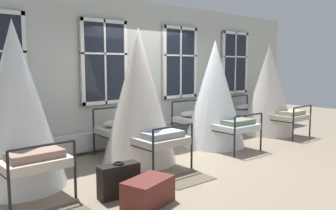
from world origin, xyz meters
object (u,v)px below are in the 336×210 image
at_px(cot_second, 139,98).
at_px(cot_third, 214,95).
at_px(cot_fourth, 268,91).
at_px(suitcase_dark, 119,180).
at_px(cot_first, 16,107).
at_px(travel_trunk, 148,192).

distance_m(cot_second, cot_third, 2.00).
relative_size(cot_fourth, suitcase_dark, 3.96).
bearing_deg(cot_third, cot_fourth, -88.01).
height_order(cot_third, suitcase_dark, cot_third).
relative_size(cot_first, travel_trunk, 3.73).
bearing_deg(suitcase_dark, cot_third, 23.96).
xyz_separation_m(cot_first, cot_fourth, (6.14, -0.04, -0.06)).
relative_size(cot_first, cot_second, 0.99).
relative_size(cot_second, travel_trunk, 3.76).
xyz_separation_m(suitcase_dark, travel_trunk, (0.12, -0.48, -0.05)).
xyz_separation_m(cot_second, suitcase_dark, (-1.19, -1.20, -0.94)).
height_order(cot_first, cot_third, cot_first).
bearing_deg(cot_third, travel_trunk, 120.17).
bearing_deg(cot_second, cot_first, 88.04).
bearing_deg(travel_trunk, cot_second, 57.63).
xyz_separation_m(cot_first, cot_third, (4.08, -0.06, -0.05)).
height_order(cot_fourth, suitcase_dark, cot_fourth).
xyz_separation_m(cot_second, cot_fourth, (4.05, 0.02, -0.07)).
bearing_deg(cot_fourth, cot_third, 89.04).
relative_size(cot_third, travel_trunk, 3.56).
relative_size(suitcase_dark, travel_trunk, 0.89).
height_order(cot_first, travel_trunk, cot_first).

